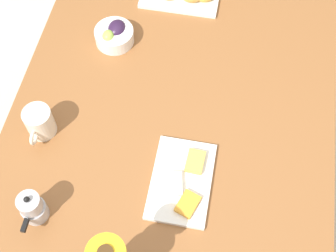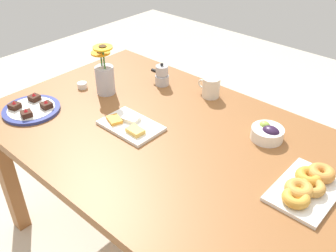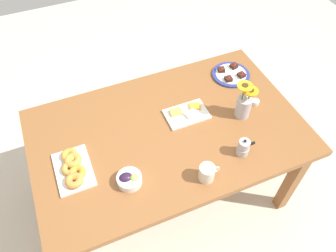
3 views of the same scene
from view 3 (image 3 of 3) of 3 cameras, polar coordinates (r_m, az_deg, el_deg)
name	(u,v)px [view 3 (image 3 of 3)]	position (r m, az deg, el deg)	size (l,w,h in m)	color
ground_plane	(168,190)	(2.56, 0.00, -11.16)	(6.00, 6.00, 0.00)	beige
dining_table	(168,139)	(2.00, 0.00, -2.27)	(1.60, 1.00, 0.74)	brown
coffee_mug	(207,173)	(1.72, 6.81, -8.09)	(0.12, 0.08, 0.10)	silver
grape_bowl	(129,179)	(1.73, -6.79, -9.19)	(0.13, 0.13, 0.07)	white
cheese_platter	(187,114)	(2.01, 3.26, 2.19)	(0.26, 0.17, 0.03)	white
croissant_platter	(73,168)	(1.83, -16.19, -7.08)	(0.19, 0.29, 0.05)	white
jam_cup_honey	(255,102)	(2.14, 14.97, 4.06)	(0.05, 0.05, 0.03)	white
dessert_plate	(231,74)	(2.30, 10.90, 8.85)	(0.26, 0.26, 0.05)	navy
flower_vase	(244,105)	(2.00, 13.05, 3.58)	(0.13, 0.10, 0.25)	#B2B2BC
moka_pot	(243,148)	(1.85, 12.98, -3.69)	(0.11, 0.07, 0.12)	#B7B7BC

